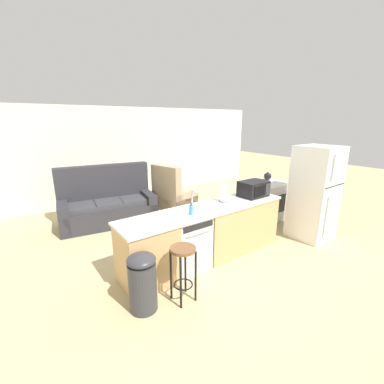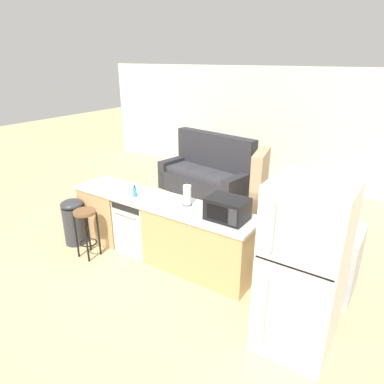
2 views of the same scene
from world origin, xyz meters
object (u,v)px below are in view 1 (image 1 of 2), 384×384
Objects in this scene: refrigerator at (314,193)px; trash_bin at (143,282)px; paper_towel_roll at (223,194)px; couch at (107,205)px; kettle at (268,176)px; bar_stool at (183,262)px; armchair at (172,198)px; dishwasher at (187,242)px; microwave at (253,189)px; soap_bottle at (191,210)px; stove_range at (266,201)px.

refrigerator reaches higher than trash_bin.
trash_bin is (-1.79, -0.55, -0.66)m from paper_towel_roll.
couch is at bearing 115.41° from paper_towel_roll.
kettle is (0.17, 1.23, 0.09)m from refrigerator.
kettle is at bearing 21.65° from bar_stool.
refrigerator is 6.34× the size of paper_towel_roll.
refrigerator is 1.24m from kettle.
trash_bin is 3.48m from armchair.
dishwasher is 0.70× the size of armchair.
trash_bin is (-2.46, -0.46, -0.66)m from microwave.
paper_towel_roll reaches higher than microwave.
armchair is at bearing -11.31° from couch.
dishwasher is 0.79m from bar_stool.
kettle is 0.17× the size of armchair.
microwave is 0.68× the size of trash_bin.
bar_stool is 1.00× the size of trash_bin.
dishwasher is 4.77× the size of soap_bottle.
stove_range is at bearing 13.91° from soap_bottle.
trash_bin is at bearing -127.98° from armchair.
paper_towel_roll reaches higher than bar_stool.
kettle is 3.96m from trash_bin.
bar_stool is 3.33m from armchair.
refrigerator reaches higher than bar_stool.
refrigerator is 1.25m from microwave.
dishwasher is 1.61m from microwave.
armchair reaches higher than soap_bottle.
dishwasher is 0.56m from soap_bottle.
refrigerator is at bearing -97.83° from kettle.
refrigerator reaches higher than stove_range.
microwave is 0.24× the size of couch.
armchair reaches higher than trash_bin.
bar_stool is 3.20m from couch.
couch is 1.77× the size of armchair.
stove_range is 3.72m from trash_bin.
kettle is at bearing 16.99° from trash_bin.
soap_bottle is 0.24× the size of bar_stool.
dishwasher is at bearing 25.50° from trash_bin.
dishwasher is 1.14× the size of trash_bin.
armchair is (1.53, -0.31, -0.04)m from couch.
kettle is (2.75, 0.77, 0.01)m from soap_bottle.
bar_stool is 0.35× the size of couch.
stove_range is at bearing 11.91° from dishwasher.
stove_range is 1.93m from paper_towel_roll.
kettle reaches higher than soap_bottle.
stove_range is 3.60m from couch.
stove_range is 4.39× the size of kettle.
armchair is at bearing 52.02° from trash_bin.
couch is (-2.97, 2.03, -0.06)m from stove_range.
couch reaches higher than soap_bottle.
refrigerator reaches higher than microwave.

